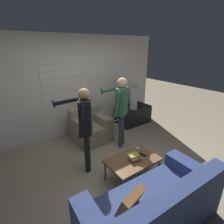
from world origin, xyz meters
TOP-DOWN VIEW (x-y plane):
  - ground_plane at (0.00, 0.00)m, footprint 16.00×16.00m
  - wall_back at (-0.01, 2.03)m, footprint 5.20×0.08m
  - couch_blue at (-0.39, -1.12)m, footprint 1.92×0.91m
  - armchair_beige at (0.09, 1.41)m, footprint 0.84×0.82m
  - coffee_table at (0.01, -0.27)m, footprint 0.91×0.58m
  - tv_stand at (1.68, 1.57)m, footprint 1.00×0.60m
  - tv at (1.68, 1.57)m, footprint 0.59×0.62m
  - person_left_standing at (-0.53, 0.43)m, footprint 0.60×0.74m
  - person_right_standing at (0.54, 0.74)m, footprint 0.48×0.81m
  - book_stack at (0.02, -0.29)m, footprint 0.22×0.20m
  - soda_can at (0.20, -0.19)m, footprint 0.07×0.07m
  - spare_remote at (0.24, -0.29)m, footprint 0.07×0.14m
  - floor_fan at (0.87, 1.34)m, footprint 0.31×0.20m

SIDE VIEW (x-z plane):
  - ground_plane at x=0.00m, z-range 0.00..0.00m
  - floor_fan at x=0.87m, z-range -0.01..0.38m
  - tv_stand at x=1.68m, z-range 0.00..0.54m
  - couch_blue at x=-0.39m, z-range -0.10..0.73m
  - armchair_beige at x=0.09m, z-range -0.07..0.73m
  - coffee_table at x=0.01m, z-range 0.16..0.57m
  - spare_remote at x=0.24m, z-range 0.41..0.43m
  - book_stack at x=0.02m, z-range 0.41..0.51m
  - soda_can at x=0.20m, z-range 0.41..0.54m
  - tv at x=1.68m, z-range 0.54..1.13m
  - person_left_standing at x=-0.53m, z-range 0.21..1.83m
  - person_right_standing at x=0.54m, z-range 0.22..1.87m
  - wall_back at x=-0.01m, z-range 0.01..2.56m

